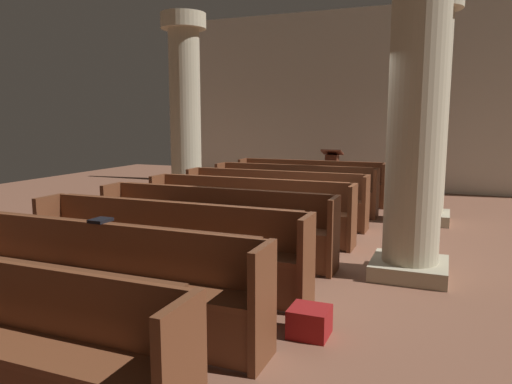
{
  "coord_description": "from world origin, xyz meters",
  "views": [
    {
      "loc": [
        1.94,
        -6.41,
        1.79
      ],
      "look_at": [
        -0.61,
        -0.06,
        0.75
      ],
      "focal_mm": 33.85,
      "sensor_mm": 36.0,
      "label": 1
    }
  ],
  "objects": [
    {
      "name": "pillar_far_side",
      "position": [
        -3.15,
        2.37,
        2.01
      ],
      "size": [
        0.91,
        0.91,
        3.87
      ],
      "color": "tan",
      "rests_on": "ground"
    },
    {
      "name": "pillar_aisle_side",
      "position": [
        1.58,
        2.4,
        2.01
      ],
      "size": [
        0.91,
        0.91,
        3.87
      ],
      "color": "tan",
      "rests_on": "ground"
    },
    {
      "name": "pew_row_3",
      "position": [
        -0.81,
        0.13,
        0.49
      ],
      "size": [
        3.18,
        0.46,
        0.9
      ],
      "color": "brown",
      "rests_on": "ground"
    },
    {
      "name": "pew_row_0",
      "position": [
        -0.81,
        3.55,
        0.49
      ],
      "size": [
        3.18,
        0.46,
        0.9
      ],
      "color": "brown",
      "rests_on": "ground"
    },
    {
      "name": "pew_row_6",
      "position": [
        -0.81,
        -3.29,
        0.49
      ],
      "size": [
        3.18,
        0.46,
        0.9
      ],
      "color": "brown",
      "rests_on": "ground"
    },
    {
      "name": "pew_row_1",
      "position": [
        -0.81,
        2.41,
        0.49
      ],
      "size": [
        3.18,
        0.46,
        0.9
      ],
      "color": "brown",
      "rests_on": "ground"
    },
    {
      "name": "back_wall",
      "position": [
        0.0,
        6.08,
        2.25
      ],
      "size": [
        10.0,
        0.16,
        4.5
      ],
      "primitive_type": "cube",
      "color": "beige",
      "rests_on": "ground"
    },
    {
      "name": "pew_row_4",
      "position": [
        -0.81,
        -1.01,
        0.49
      ],
      "size": [
        3.18,
        0.46,
        0.9
      ],
      "color": "brown",
      "rests_on": "ground"
    },
    {
      "name": "pew_row_2",
      "position": [
        -0.81,
        1.27,
        0.49
      ],
      "size": [
        3.18,
        0.47,
        0.9
      ],
      "color": "brown",
      "rests_on": "ground"
    },
    {
      "name": "pew_row_5",
      "position": [
        -0.81,
        -2.15,
        0.49
      ],
      "size": [
        3.18,
        0.47,
        0.9
      ],
      "color": "brown",
      "rests_on": "ground"
    },
    {
      "name": "kneeler_box_red",
      "position": [
        0.94,
        -2.71,
        0.12
      ],
      "size": [
        0.33,
        0.31,
        0.24
      ],
      "primitive_type": "cube",
      "color": "maroon",
      "rests_on": "ground"
    },
    {
      "name": "pillar_aisle_rear",
      "position": [
        1.58,
        -0.79,
        2.01
      ],
      "size": [
        0.9,
        0.9,
        3.87
      ],
      "color": "tan",
      "rests_on": "ground"
    },
    {
      "name": "hymn_book",
      "position": [
        -0.85,
        -3.1,
        0.92
      ],
      "size": [
        0.15,
        0.18,
        0.03
      ],
      "primitive_type": "cube",
      "color": "black",
      "rests_on": "pew_row_6"
    },
    {
      "name": "ground_plane",
      "position": [
        0.0,
        0.0,
        0.0
      ],
      "size": [
        19.2,
        19.2,
        0.0
      ],
      "primitive_type": "plane",
      "color": "brown"
    },
    {
      "name": "lectern",
      "position": [
        -0.63,
        4.85,
        0.45
      ],
      "size": [
        0.48,
        0.45,
        1.08
      ],
      "color": "#492215",
      "rests_on": "ground"
    }
  ]
}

